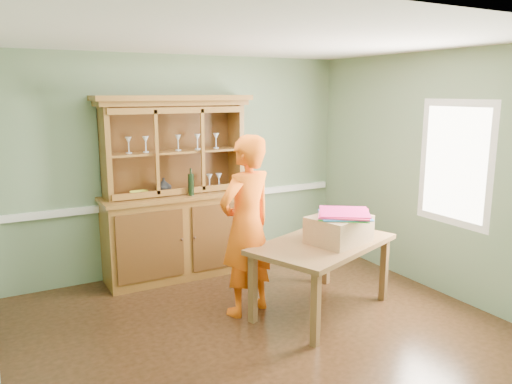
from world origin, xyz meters
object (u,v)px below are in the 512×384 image
china_hutch (178,214)px  dining_table (323,250)px  person (246,226)px  cardboard_box (339,229)px

china_hutch → dining_table: bearing=-61.3°
dining_table → person: person is taller
china_hutch → cardboard_box: size_ratio=3.81×
china_hutch → cardboard_box: 2.09m
china_hutch → person: bearing=-80.1°
dining_table → cardboard_box: 0.27m
person → dining_table: bearing=136.8°
china_hutch → dining_table: (0.94, -1.71, -0.12)m
china_hutch → person: 1.39m
dining_table → cardboard_box: (0.13, -0.09, 0.22)m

